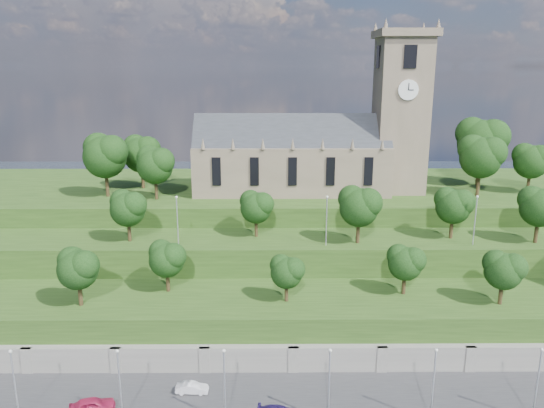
{
  "coord_description": "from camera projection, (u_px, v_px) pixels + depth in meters",
  "views": [
    {
      "loc": [
        -7.75,
        -42.15,
        35.53
      ],
      "look_at": [
        -7.29,
        30.0,
        16.77
      ],
      "focal_mm": 35.0,
      "sensor_mm": 36.0,
      "label": 1
    }
  ],
  "objects": [
    {
      "name": "hilltop",
      "position": [
        311.0,
        226.0,
        96.29
      ],
      "size": [
        160.0,
        32.0,
        15.0
      ],
      "primitive_type": "cube",
      "color": "#244115",
      "rests_on": "ground"
    },
    {
      "name": "church",
      "position": [
        320.0,
        147.0,
        88.63
      ],
      "size": [
        38.6,
        12.35,
        27.6
      ],
      "color": "brown",
      "rests_on": "hilltop"
    },
    {
      "name": "lamp_posts_promenade",
      "position": [
        329.0,
        380.0,
        50.55
      ],
      "size": [
        60.36,
        0.36,
        7.85
      ],
      "color": "#B2B2B7",
      "rests_on": "promenade"
    },
    {
      "name": "trees_lower",
      "position": [
        375.0,
        260.0,
        64.26
      ],
      "size": [
        70.32,
        9.17,
        8.31
      ],
      "color": "#2F2312",
      "rests_on": "embankment_lower"
    },
    {
      "name": "lamp_posts_upper",
      "position": [
        327.0,
        216.0,
        70.9
      ],
      "size": [
        40.36,
        0.36,
        6.95
      ],
      "color": "#B2B2B7",
      "rests_on": "embankment_upper"
    },
    {
      "name": "embankment_upper",
      "position": [
        323.0,
        278.0,
        76.34
      ],
      "size": [
        160.0,
        10.0,
        12.0
      ],
      "primitive_type": "cube",
      "color": "#244115",
      "rests_on": "ground"
    },
    {
      "name": "embankment_lower",
      "position": [
        331.0,
        327.0,
        66.2
      ],
      "size": [
        160.0,
        12.0,
        8.0
      ],
      "primitive_type": "cube",
      "color": "#244115",
      "rests_on": "ground"
    },
    {
      "name": "car_middle",
      "position": [
        192.0,
        388.0,
        56.04
      ],
      "size": [
        3.48,
        1.31,
        1.14
      ],
      "primitive_type": "imported",
      "rotation": [
        0.0,
        0.0,
        1.54
      ],
      "color": "silver",
      "rests_on": "promenade"
    },
    {
      "name": "trees_upper",
      "position": [
        362.0,
        205.0,
        72.6
      ],
      "size": [
        61.69,
        7.91,
        7.99
      ],
      "color": "#2F2312",
      "rests_on": "embankment_upper"
    },
    {
      "name": "retaining_wall",
      "position": [
        336.0,
        364.0,
        60.74
      ],
      "size": [
        160.0,
        2.1,
        5.0
      ],
      "color": "slate",
      "rests_on": "ground"
    },
    {
      "name": "promenade",
      "position": [
        343.0,
        407.0,
        55.34
      ],
      "size": [
        160.0,
        12.0,
        2.0
      ],
      "primitive_type": "cube",
      "color": "#2D2D30",
      "rests_on": "ground"
    },
    {
      "name": "trees_hilltop",
      "position": [
        338.0,
        151.0,
        88.04
      ],
      "size": [
        76.49,
        16.86,
        12.0
      ],
      "color": "#2F2312",
      "rests_on": "hilltop"
    },
    {
      "name": "car_left",
      "position": [
        92.0,
        405.0,
        52.84
      ],
      "size": [
        4.78,
        3.06,
        1.52
      ],
      "primitive_type": "imported",
      "rotation": [
        0.0,
        0.0,
        1.88
      ],
      "color": "#A81C43",
      "rests_on": "promenade"
    }
  ]
}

